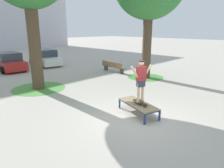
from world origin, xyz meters
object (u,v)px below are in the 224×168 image
(car_red, at_px, (9,62))
(park_bench, at_px, (113,66))
(car_white, at_px, (45,58))
(skater, at_px, (141,79))
(skateboard, at_px, (140,103))
(skate_box, at_px, (138,105))

(car_red, xyz_separation_m, park_bench, (5.53, -6.81, -0.24))
(car_red, xyz_separation_m, car_white, (3.28, -0.00, 0.00))
(car_white, bearing_deg, skater, -103.04)
(skateboard, relative_size, skater, 0.49)
(car_white, bearing_deg, park_bench, -71.69)
(skate_box, height_order, park_bench, park_bench)
(skateboard, relative_size, car_white, 0.19)
(skater, height_order, park_bench, skater)
(skate_box, distance_m, skater, 1.12)
(skateboard, height_order, car_red, car_red)
(skate_box, bearing_deg, car_red, 90.85)
(car_white, bearing_deg, car_red, 180.00)
(skateboard, distance_m, car_white, 13.84)
(skateboard, relative_size, car_red, 0.19)
(skate_box, bearing_deg, car_white, 77.00)
(car_red, distance_m, car_white, 3.28)
(skater, bearing_deg, skate_box, 72.14)
(skate_box, height_order, car_white, car_white)
(skater, distance_m, park_bench, 8.63)
(skateboard, xyz_separation_m, car_white, (3.12, 13.48, 0.15))
(skateboard, distance_m, park_bench, 8.57)
(car_white, relative_size, park_bench, 1.79)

